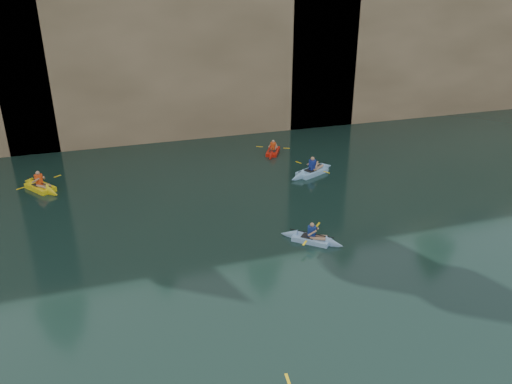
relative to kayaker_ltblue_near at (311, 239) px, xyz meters
name	(u,v)px	position (x,y,z in m)	size (l,w,h in m)	color
ground	(274,342)	(-3.70, -5.55, -0.14)	(160.00, 160.00, 0.00)	black
cliff	(147,37)	(-3.70, 24.45, 5.86)	(70.00, 16.00, 12.00)	tan
cliff_slab_center	(190,53)	(-1.70, 17.05, 5.56)	(24.00, 2.40, 11.40)	tan
cliff_slab_east	(439,52)	(18.30, 17.05, 4.78)	(26.00, 2.40, 9.84)	tan
sea_cave_center	(106,122)	(-7.70, 16.40, 1.46)	(3.50, 1.00, 3.20)	black
sea_cave_east	(301,97)	(6.30, 16.40, 2.11)	(5.00, 1.00, 4.50)	black
kayaker_ltblue_near	(311,239)	(0.00, 0.00, 0.00)	(2.56, 2.40, 1.12)	#8EBEEE
kayaker_red_far	(273,151)	(2.32, 11.40, 0.00)	(1.99, 2.93, 1.09)	red
kayaker_yellow	(40,187)	(-11.53, 9.65, 0.02)	(2.47, 3.09, 1.32)	yellow
kayaker_ltblue_mid	(312,172)	(3.22, 7.24, 0.02)	(3.45, 2.36, 1.31)	#91C7F2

